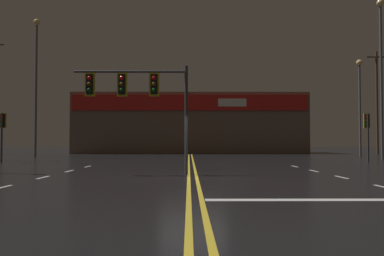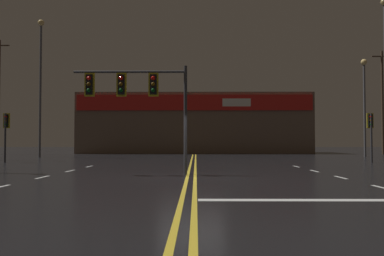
{
  "view_description": "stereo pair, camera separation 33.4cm",
  "coord_description": "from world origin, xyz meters",
  "px_view_note": "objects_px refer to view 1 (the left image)",
  "views": [
    {
      "loc": [
        -0.15,
        -16.35,
        1.35
      ],
      "look_at": [
        0.0,
        3.42,
        2.0
      ],
      "focal_mm": 40.0,
      "sensor_mm": 36.0,
      "label": 1
    },
    {
      "loc": [
        0.18,
        -16.35,
        1.35
      ],
      "look_at": [
        0.0,
        3.42,
        2.0
      ],
      "focal_mm": 40.0,
      "sensor_mm": 36.0,
      "label": 2
    }
  ],
  "objects_px": {
    "traffic_signal_corner_northwest": "(3,126)",
    "streetlight_near_right": "(36,72)",
    "traffic_signal_corner_northeast": "(367,126)",
    "streetlight_median_approach": "(381,61)",
    "traffic_signal_median": "(135,90)",
    "streetlight_far_right": "(360,94)"
  },
  "relations": [
    {
      "from": "traffic_signal_corner_northeast",
      "to": "streetlight_far_right",
      "type": "height_order",
      "value": "streetlight_far_right"
    },
    {
      "from": "traffic_signal_corner_northwest",
      "to": "streetlight_far_right",
      "type": "relative_size",
      "value": 0.37
    },
    {
      "from": "traffic_signal_corner_northwest",
      "to": "streetlight_median_approach",
      "type": "relative_size",
      "value": 0.26
    },
    {
      "from": "streetlight_median_approach",
      "to": "streetlight_far_right",
      "type": "xyz_separation_m",
      "value": [
        0.8,
        6.17,
        -1.9
      ]
    },
    {
      "from": "streetlight_near_right",
      "to": "streetlight_far_right",
      "type": "xyz_separation_m",
      "value": [
        29.11,
        1.28,
        -1.81
      ]
    },
    {
      "from": "traffic_signal_corner_northwest",
      "to": "streetlight_near_right",
      "type": "distance_m",
      "value": 10.83
    },
    {
      "from": "traffic_signal_corner_northwest",
      "to": "traffic_signal_corner_northeast",
      "type": "xyz_separation_m",
      "value": [
        24.08,
        0.12,
        -0.0
      ]
    },
    {
      "from": "traffic_signal_corner_northwest",
      "to": "streetlight_far_right",
      "type": "xyz_separation_m",
      "value": [
        27.89,
        10.73,
        3.34
      ]
    },
    {
      "from": "traffic_signal_median",
      "to": "streetlight_median_approach",
      "type": "distance_m",
      "value": 23.02
    },
    {
      "from": "streetlight_near_right",
      "to": "streetlight_median_approach",
      "type": "height_order",
      "value": "streetlight_median_approach"
    },
    {
      "from": "traffic_signal_corner_northeast",
      "to": "streetlight_far_right",
      "type": "relative_size",
      "value": 0.37
    },
    {
      "from": "streetlight_median_approach",
      "to": "streetlight_far_right",
      "type": "bearing_deg",
      "value": 82.62
    },
    {
      "from": "traffic_signal_corner_northwest",
      "to": "traffic_signal_corner_northeast",
      "type": "bearing_deg",
      "value": 0.29
    },
    {
      "from": "traffic_signal_corner_northeast",
      "to": "streetlight_near_right",
      "type": "relative_size",
      "value": 0.27
    },
    {
      "from": "traffic_signal_corner_northwest",
      "to": "streetlight_near_right",
      "type": "bearing_deg",
      "value": 97.38
    },
    {
      "from": "traffic_signal_corner_northeast",
      "to": "streetlight_far_right",
      "type": "xyz_separation_m",
      "value": [
        3.8,
        10.61,
        3.35
      ]
    },
    {
      "from": "streetlight_far_right",
      "to": "streetlight_median_approach",
      "type": "bearing_deg",
      "value": -97.38
    },
    {
      "from": "streetlight_far_right",
      "to": "traffic_signal_median",
      "type": "bearing_deg",
      "value": -130.36
    },
    {
      "from": "traffic_signal_corner_northwest",
      "to": "traffic_signal_median",
      "type": "bearing_deg",
      "value": -45.86
    },
    {
      "from": "streetlight_far_right",
      "to": "streetlight_near_right",
      "type": "bearing_deg",
      "value": -177.48
    },
    {
      "from": "traffic_signal_corner_northeast",
      "to": "streetlight_median_approach",
      "type": "distance_m",
      "value": 7.5
    },
    {
      "from": "streetlight_near_right",
      "to": "streetlight_far_right",
      "type": "bearing_deg",
      "value": 2.52
    }
  ]
}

